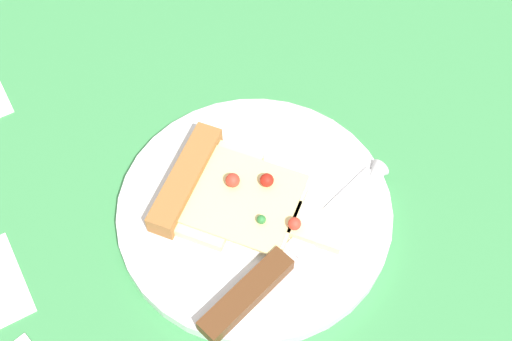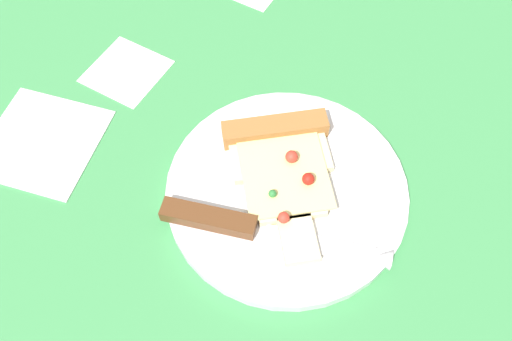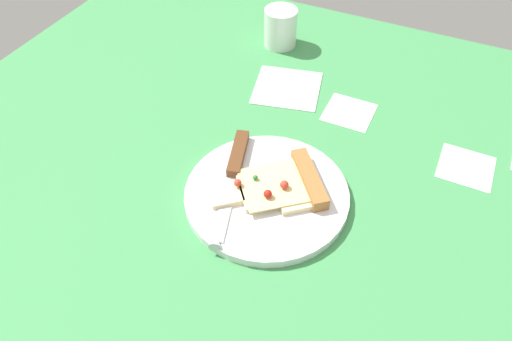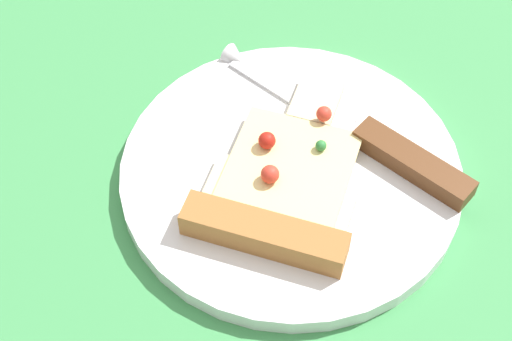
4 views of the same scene
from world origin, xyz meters
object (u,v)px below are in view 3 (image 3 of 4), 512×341
object	(u,v)px
pizza_slice	(283,185)
napkin	(287,87)
knife	(233,174)
drinking_glass	(280,27)
plate	(267,194)

from	to	relation	value
pizza_slice	napkin	distance (cm)	28.54
knife	napkin	xyz separation A→B (cm)	(-1.80, 27.53, -1.94)
drinking_glass	napkin	bearing A→B (deg)	-61.55
plate	pizza_slice	world-z (taller)	pizza_slice
knife	napkin	size ratio (longest dim) A/B	1.82
plate	napkin	bearing A→B (deg)	106.22
plate	napkin	world-z (taller)	plate
pizza_slice	drinking_glass	world-z (taller)	drinking_glass
plate	drinking_glass	size ratio (longest dim) A/B	3.17
drinking_glass	pizza_slice	bearing A→B (deg)	-66.28
plate	pizza_slice	size ratio (longest dim) A/B	1.43
knife	drinking_glass	xyz separation A→B (cm)	(-9.64, 41.99, 2.03)
plate	napkin	distance (cm)	29.35
napkin	drinking_glass	bearing A→B (deg)	118.45
pizza_slice	drinking_glass	distance (cm)	44.86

